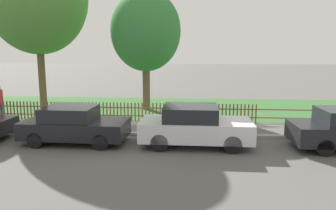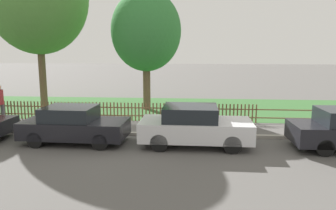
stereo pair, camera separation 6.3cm
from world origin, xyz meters
name	(u,v)px [view 2 (the right image)]	position (x,y,z in m)	size (l,w,h in m)	color
ground_plane	(96,135)	(0.00, 0.00, 0.00)	(120.00, 120.00, 0.00)	#565451
kerb_stone	(97,133)	(0.00, 0.10, 0.06)	(29.87, 0.20, 0.12)	#9E998E
grass_strip	(128,107)	(0.00, 6.32, 0.01)	(29.87, 7.21, 0.01)	#33602D
park_fence	(112,111)	(0.00, 2.72, 0.44)	(29.87, 0.05, 0.88)	brown
parked_car_black_saloon	(74,125)	(-0.46, -1.09, 0.68)	(3.81, 1.80, 1.35)	black
parked_car_navy_estate	(194,126)	(3.92, -1.08, 0.72)	(3.93, 1.85, 1.43)	silver
covered_motorcycle	(186,113)	(3.54, 1.30, 0.71)	(1.94, 0.85, 1.17)	black
tree_mid_park	(146,31)	(1.23, 5.75, 4.34)	(3.83, 3.83, 6.57)	brown
pedestrian_by_lamp	(0,101)	(-5.09, 1.88, 1.00)	(0.46, 0.46, 1.77)	slate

